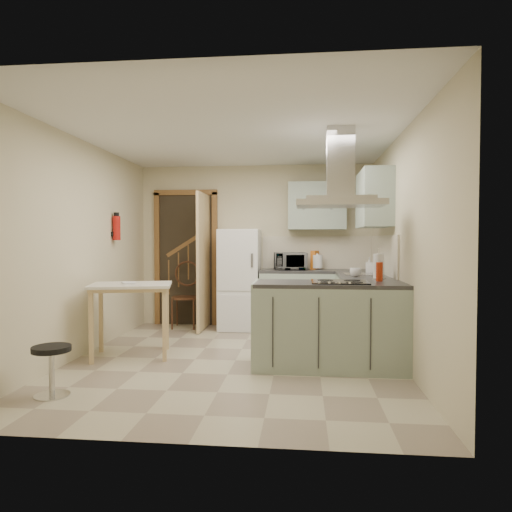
# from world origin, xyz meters

# --- Properties ---
(floor) EXTENTS (4.20, 4.20, 0.00)m
(floor) POSITION_xyz_m (0.00, 0.00, 0.00)
(floor) COLOR #B6AD8D
(floor) RESTS_ON ground
(ceiling) EXTENTS (4.20, 4.20, 0.00)m
(ceiling) POSITION_xyz_m (0.00, 0.00, 2.50)
(ceiling) COLOR silver
(ceiling) RESTS_ON back_wall
(back_wall) EXTENTS (3.60, 0.00, 3.60)m
(back_wall) POSITION_xyz_m (0.00, 2.10, 1.25)
(back_wall) COLOR beige
(back_wall) RESTS_ON floor
(left_wall) EXTENTS (0.00, 4.20, 4.20)m
(left_wall) POSITION_xyz_m (-1.80, 0.00, 1.25)
(left_wall) COLOR beige
(left_wall) RESTS_ON floor
(right_wall) EXTENTS (0.00, 4.20, 4.20)m
(right_wall) POSITION_xyz_m (1.80, 0.00, 1.25)
(right_wall) COLOR beige
(right_wall) RESTS_ON floor
(doorway) EXTENTS (1.10, 0.12, 2.10)m
(doorway) POSITION_xyz_m (-1.10, 2.07, 1.05)
(doorway) COLOR brown
(doorway) RESTS_ON floor
(fridge) EXTENTS (0.60, 0.60, 1.50)m
(fridge) POSITION_xyz_m (-0.20, 1.80, 0.75)
(fridge) COLOR white
(fridge) RESTS_ON floor
(counter_back) EXTENTS (1.08, 0.60, 0.90)m
(counter_back) POSITION_xyz_m (0.66, 1.80, 0.45)
(counter_back) COLOR #9EB2A0
(counter_back) RESTS_ON floor
(counter_right) EXTENTS (0.60, 1.95, 0.90)m
(counter_right) POSITION_xyz_m (1.50, 1.12, 0.45)
(counter_right) COLOR #9EB2A0
(counter_right) RESTS_ON floor
(splashback) EXTENTS (1.68, 0.02, 0.50)m
(splashback) POSITION_xyz_m (0.96, 2.09, 1.15)
(splashback) COLOR beige
(splashback) RESTS_ON counter_back
(wall_cabinet_back) EXTENTS (0.85, 0.35, 0.70)m
(wall_cabinet_back) POSITION_xyz_m (0.95, 1.93, 1.85)
(wall_cabinet_back) COLOR #9EB2A0
(wall_cabinet_back) RESTS_ON back_wall
(wall_cabinet_right) EXTENTS (0.35, 0.90, 0.70)m
(wall_cabinet_right) POSITION_xyz_m (1.62, 0.85, 1.85)
(wall_cabinet_right) COLOR #9EB2A0
(wall_cabinet_right) RESTS_ON right_wall
(peninsula) EXTENTS (1.55, 0.65, 0.90)m
(peninsula) POSITION_xyz_m (1.02, -0.18, 0.45)
(peninsula) COLOR #9EB2A0
(peninsula) RESTS_ON floor
(hob) EXTENTS (0.58, 0.50, 0.01)m
(hob) POSITION_xyz_m (1.12, -0.18, 0.91)
(hob) COLOR black
(hob) RESTS_ON peninsula
(extractor_hood) EXTENTS (0.90, 0.55, 0.10)m
(extractor_hood) POSITION_xyz_m (1.12, -0.18, 1.72)
(extractor_hood) COLOR silver
(extractor_hood) RESTS_ON ceiling
(sink) EXTENTS (0.45, 0.40, 0.01)m
(sink) POSITION_xyz_m (1.50, 0.95, 0.91)
(sink) COLOR silver
(sink) RESTS_ON counter_right
(fire_extinguisher) EXTENTS (0.10, 0.10, 0.32)m
(fire_extinguisher) POSITION_xyz_m (-1.74, 0.90, 1.50)
(fire_extinguisher) COLOR #B2140F
(fire_extinguisher) RESTS_ON left_wall
(drop_leaf_table) EXTENTS (1.03, 0.87, 0.84)m
(drop_leaf_table) POSITION_xyz_m (-1.22, 0.05, 0.42)
(drop_leaf_table) COLOR tan
(drop_leaf_table) RESTS_ON floor
(bentwood_chair) EXTENTS (0.43, 0.43, 0.92)m
(bentwood_chair) POSITION_xyz_m (-1.05, 1.81, 0.46)
(bentwood_chair) COLOR #4D2F19
(bentwood_chair) RESTS_ON floor
(stool) EXTENTS (0.41, 0.41, 0.44)m
(stool) POSITION_xyz_m (-1.40, -1.30, 0.22)
(stool) COLOR black
(stool) RESTS_ON floor
(microwave) EXTENTS (0.51, 0.39, 0.26)m
(microwave) POSITION_xyz_m (0.56, 1.81, 1.03)
(microwave) COLOR black
(microwave) RESTS_ON counter_back
(kettle) EXTENTS (0.17, 0.17, 0.24)m
(kettle) POSITION_xyz_m (0.96, 1.92, 1.02)
(kettle) COLOR white
(kettle) RESTS_ON counter_back
(cereal_box) EXTENTS (0.13, 0.20, 0.28)m
(cereal_box) POSITION_xyz_m (0.92, 1.96, 1.04)
(cereal_box) COLOR orange
(cereal_box) RESTS_ON counter_back
(soap_bottle) EXTENTS (0.10, 0.11, 0.21)m
(soap_bottle) POSITION_xyz_m (1.63, 1.22, 1.00)
(soap_bottle) COLOR silver
(soap_bottle) RESTS_ON counter_right
(paper_towel) EXTENTS (0.12, 0.12, 0.30)m
(paper_towel) POSITION_xyz_m (1.60, 0.29, 1.05)
(paper_towel) COLOR silver
(paper_towel) RESTS_ON counter_right
(cup) EXTENTS (0.17, 0.17, 0.11)m
(cup) POSITION_xyz_m (1.37, 0.55, 0.95)
(cup) COLOR silver
(cup) RESTS_ON counter_right
(red_bottle) EXTENTS (0.08, 0.08, 0.20)m
(red_bottle) POSITION_xyz_m (1.56, -0.01, 1.00)
(red_bottle) COLOR #B92F0F
(red_bottle) RESTS_ON peninsula
(book) EXTENTS (0.22, 0.24, 0.09)m
(book) POSITION_xyz_m (-1.31, 0.04, 0.88)
(book) COLOR #994833
(book) RESTS_ON drop_leaf_table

